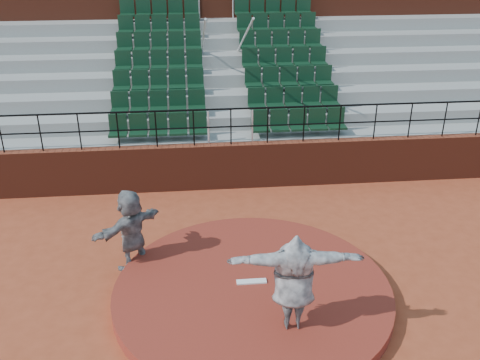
{
  "coord_description": "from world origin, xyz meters",
  "views": [
    {
      "loc": [
        -1.09,
        -8.55,
        6.74
      ],
      "look_at": [
        0.0,
        2.5,
        1.4
      ],
      "focal_mm": 40.0,
      "sensor_mm": 36.0,
      "label": 1
    }
  ],
  "objects": [
    {
      "name": "pitchers_mound",
      "position": [
        0.0,
        0.0,
        0.12
      ],
      "size": [
        5.5,
        5.5,
        0.25
      ],
      "primitive_type": "cylinder",
      "color": "maroon",
      "rests_on": "ground"
    },
    {
      "name": "ground",
      "position": [
        0.0,
        0.0,
        0.0
      ],
      "size": [
        90.0,
        90.0,
        0.0
      ],
      "primitive_type": "plane",
      "color": "#9D4023",
      "rests_on": "ground"
    },
    {
      "name": "fielder",
      "position": [
        -2.42,
        1.32,
        0.91
      ],
      "size": [
        1.62,
        1.53,
        1.83
      ],
      "primitive_type": "imported",
      "rotation": [
        0.0,
        0.0,
        3.87
      ],
      "color": "black",
      "rests_on": "ground"
    },
    {
      "name": "pitching_rubber",
      "position": [
        0.0,
        0.15,
        0.27
      ],
      "size": [
        0.6,
        0.15,
        0.03
      ],
      "primitive_type": "cube",
      "color": "white",
      "rests_on": "pitchers_mound"
    },
    {
      "name": "press_box_facade",
      "position": [
        0.0,
        12.6,
        3.55
      ],
      "size": [
        24.0,
        3.0,
        7.1
      ],
      "primitive_type": "cube",
      "color": "maroon",
      "rests_on": "ground"
    },
    {
      "name": "seating_deck",
      "position": [
        0.0,
        8.65,
        1.43
      ],
      "size": [
        24.0,
        5.97,
        4.63
      ],
      "color": "gray",
      "rests_on": "ground"
    },
    {
      "name": "pitcher",
      "position": [
        0.57,
        -1.16,
        1.19
      ],
      "size": [
        2.33,
        0.75,
        1.87
      ],
      "primitive_type": "imported",
      "rotation": [
        0.0,
        0.0,
        3.09
      ],
      "color": "black",
      "rests_on": "pitchers_mound"
    },
    {
      "name": "boundary_wall",
      "position": [
        0.0,
        5.0,
        0.65
      ],
      "size": [
        24.0,
        0.3,
        1.3
      ],
      "primitive_type": "cube",
      "color": "maroon",
      "rests_on": "ground"
    },
    {
      "name": "wall_railing",
      "position": [
        0.0,
        5.0,
        2.03
      ],
      "size": [
        24.04,
        0.05,
        1.03
      ],
      "color": "black",
      "rests_on": "boundary_wall"
    }
  ]
}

